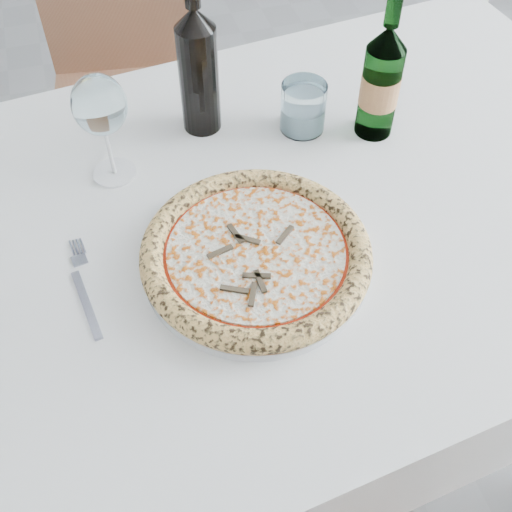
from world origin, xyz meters
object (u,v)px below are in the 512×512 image
(chair_far, at_px, (126,65))
(beer_bottle, at_px, (381,82))
(wine_bottle, at_px, (198,69))
(pizza, at_px, (256,253))
(wine_glass, at_px, (100,107))
(plate, at_px, (256,261))
(tumbler, at_px, (303,110))
(dining_table, at_px, (239,251))

(chair_far, height_order, beer_bottle, beer_bottle)
(wine_bottle, bearing_deg, pizza, -90.14)
(wine_glass, bearing_deg, plate, -56.41)
(tumbler, distance_m, wine_bottle, 0.20)
(wine_glass, bearing_deg, dining_table, -42.66)
(chair_far, relative_size, wine_bottle, 3.35)
(chair_far, xyz_separation_m, beer_bottle, (0.37, -0.68, 0.33))
(wine_glass, relative_size, beer_bottle, 0.74)
(dining_table, xyz_separation_m, tumbler, (0.17, 0.18, 0.12))
(plate, bearing_deg, pizza, -161.69)
(pizza, distance_m, beer_bottle, 0.38)
(dining_table, bearing_deg, tumbler, 46.80)
(plate, relative_size, wine_bottle, 1.20)
(plate, distance_m, tumbler, 0.33)
(dining_table, height_order, tumbler, tumbler)
(plate, relative_size, wine_glass, 1.75)
(plate, relative_size, pizza, 0.98)
(wine_bottle, bearing_deg, beer_bottle, -19.31)
(beer_bottle, bearing_deg, wine_bottle, 160.69)
(dining_table, distance_m, plate, 0.14)
(chair_far, height_order, wine_bottle, wine_bottle)
(dining_table, distance_m, wine_glass, 0.32)
(dining_table, height_order, chair_far, chair_far)
(plate, bearing_deg, tumbler, 58.77)
(beer_bottle, bearing_deg, chair_far, 118.75)
(plate, relative_size, tumbler, 3.72)
(beer_bottle, distance_m, wine_bottle, 0.31)
(dining_table, xyz_separation_m, wine_bottle, (0.00, 0.24, 0.20))
(dining_table, distance_m, pizza, 0.15)
(pizza, bearing_deg, tumbler, 58.77)
(wine_glass, bearing_deg, pizza, -56.41)
(beer_bottle, bearing_deg, pizza, -140.62)
(dining_table, relative_size, pizza, 4.79)
(plate, height_order, pizza, pizza)
(chair_far, relative_size, beer_bottle, 3.62)
(dining_table, xyz_separation_m, chair_far, (-0.08, 0.82, -0.14))
(wine_glass, relative_size, tumbler, 2.12)
(chair_far, distance_m, wine_glass, 0.76)
(wine_glass, distance_m, tumbler, 0.36)
(plate, height_order, wine_glass, wine_glass)
(pizza, bearing_deg, wine_bottle, 89.86)
(plate, bearing_deg, beer_bottle, 39.38)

